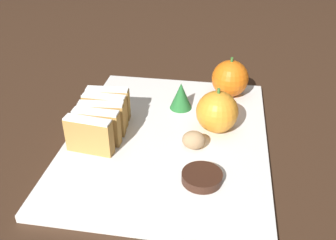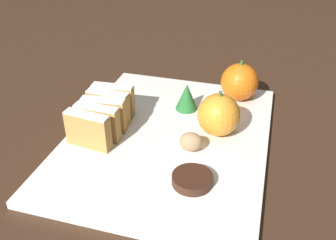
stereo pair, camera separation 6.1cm
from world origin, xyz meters
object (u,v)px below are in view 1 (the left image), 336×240
Objects in this scene: orange_near at (230,79)px; walnut at (194,140)px; orange_far at (217,112)px; chocolate_cookie at (202,177)px.

orange_near is 2.16× the size of walnut.
orange_far is 2.14× the size of walnut.
orange_far reaches higher than chocolate_cookie.
orange_near is 0.27m from chocolate_cookie.
orange_far is 0.07m from walnut.
orange_near reaches higher than chocolate_cookie.
chocolate_cookie is (-0.03, -0.27, -0.03)m from orange_near.
chocolate_cookie is (-0.01, -0.13, -0.03)m from orange_far.
chocolate_cookie is at bearing -96.73° from orange_near.
orange_near is at bearing 83.27° from chocolate_cookie.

